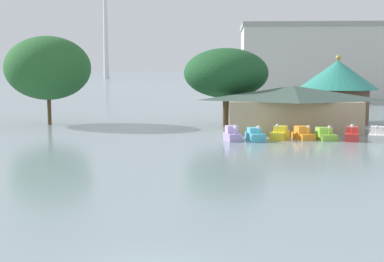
# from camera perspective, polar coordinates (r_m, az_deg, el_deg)

# --- Properties ---
(pedal_boat_lavender) EXTENTS (1.94, 2.77, 1.63)m
(pedal_boat_lavender) POSITION_cam_1_polar(r_m,az_deg,el_deg) (54.09, 4.34, -0.39)
(pedal_boat_lavender) COLOR #B299D8
(pedal_boat_lavender) RESTS_ON ground
(pedal_boat_cyan) EXTENTS (2.00, 3.02, 1.67)m
(pedal_boat_cyan) POSITION_cam_1_polar(r_m,az_deg,el_deg) (54.17, 6.77, -0.47)
(pedal_boat_cyan) COLOR #4CB7CC
(pedal_boat_cyan) RESTS_ON ground
(pedal_boat_yellow) EXTENTS (2.30, 3.19, 1.69)m
(pedal_boat_yellow) POSITION_cam_1_polar(r_m,az_deg,el_deg) (55.60, 9.41, -0.31)
(pedal_boat_yellow) COLOR yellow
(pedal_boat_yellow) RESTS_ON ground
(pedal_boat_orange) EXTENTS (2.23, 3.20, 1.55)m
(pedal_boat_orange) POSITION_cam_1_polar(r_m,az_deg,el_deg) (56.31, 11.81, -0.31)
(pedal_boat_orange) COLOR orange
(pedal_boat_orange) RESTS_ON ground
(pedal_boat_lime) EXTENTS (2.20, 2.97, 1.57)m
(pedal_boat_lime) POSITION_cam_1_polar(r_m,az_deg,el_deg) (56.33, 14.04, -0.39)
(pedal_boat_lime) COLOR #8CCC3F
(pedal_boat_lime) RESTS_ON ground
(pedal_boat_red) EXTENTS (2.03, 3.16, 1.78)m
(pedal_boat_red) POSITION_cam_1_polar(r_m,az_deg,el_deg) (56.47, 16.80, -0.39)
(pedal_boat_red) COLOR red
(pedal_boat_red) RESTS_ON ground
(pedal_boat_white) EXTENTS (2.30, 3.01, 1.69)m
(pedal_boat_white) POSITION_cam_1_polar(r_m,az_deg,el_deg) (56.90, 19.22, -0.43)
(pedal_boat_white) COLOR white
(pedal_boat_white) RESTS_ON ground
(boathouse) EXTENTS (15.82, 7.19, 5.31)m
(boathouse) POSITION_cam_1_polar(r_m,az_deg,el_deg) (61.80, 10.81, 2.46)
(boathouse) COLOR tan
(boathouse) RESTS_ON ground
(green_roof_pavilion) EXTENTS (10.60, 10.60, 9.00)m
(green_roof_pavilion) POSITION_cam_1_polar(r_m,az_deg,el_deg) (73.28, 15.33, 4.48)
(green_roof_pavilion) COLOR brown
(green_roof_pavilion) RESTS_ON ground
(shoreline_tree_tall_left) EXTENTS (10.94, 10.94, 11.38)m
(shoreline_tree_tall_left) POSITION_cam_1_polar(r_m,az_deg,el_deg) (71.08, -15.19, 6.54)
(shoreline_tree_tall_left) COLOR brown
(shoreline_tree_tall_left) RESTS_ON ground
(shoreline_tree_mid) EXTENTS (10.55, 10.55, 9.78)m
(shoreline_tree_mid) POSITION_cam_1_polar(r_m,az_deg,el_deg) (66.78, 3.68, 6.21)
(shoreline_tree_mid) COLOR brown
(shoreline_tree_mid) RESTS_ON ground
(background_building_block) EXTENTS (32.23, 19.01, 16.86)m
(background_building_block) POSITION_cam_1_polar(r_m,az_deg,el_deg) (123.59, 12.80, 7.18)
(background_building_block) COLOR beige
(background_building_block) RESTS_ON ground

